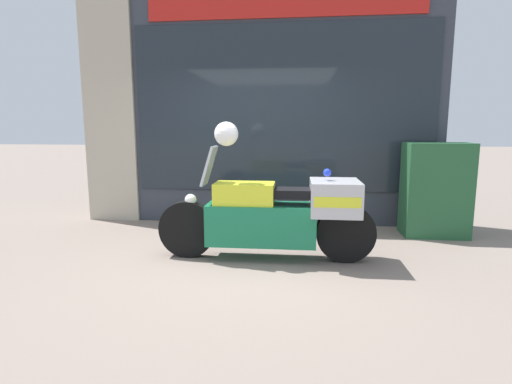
% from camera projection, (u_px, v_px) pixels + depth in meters
% --- Properties ---
extents(ground_plane, '(60.00, 60.00, 0.00)m').
position_uv_depth(ground_plane, '(241.00, 259.00, 4.73)').
color(ground_plane, gray).
extents(shop_building, '(5.69, 0.55, 3.54)m').
position_uv_depth(shop_building, '(235.00, 112.00, 6.45)').
color(shop_building, '#333842').
rests_on(shop_building, ground).
extents(window_display, '(4.39, 0.30, 1.98)m').
position_uv_depth(window_display, '(280.00, 193.00, 6.61)').
color(window_display, slate).
rests_on(window_display, ground).
extents(paramedic_motorcycle, '(2.54, 0.67, 1.33)m').
position_uv_depth(paramedic_motorcycle, '(279.00, 214.00, 4.63)').
color(paramedic_motorcycle, black).
rests_on(paramedic_motorcycle, ground).
extents(utility_cabinet, '(0.88, 0.54, 1.33)m').
position_uv_depth(utility_cabinet, '(435.00, 190.00, 5.67)').
color(utility_cabinet, '#235633').
rests_on(utility_cabinet, ground).
extents(white_helmet, '(0.28, 0.28, 0.28)m').
position_uv_depth(white_helmet, '(226.00, 134.00, 4.54)').
color(white_helmet, white).
rests_on(white_helmet, paramedic_motorcycle).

